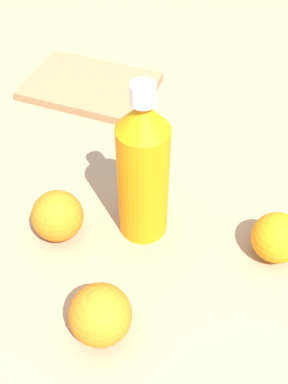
% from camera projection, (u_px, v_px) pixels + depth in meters
% --- Properties ---
extents(ground_plane, '(2.40, 2.40, 0.00)m').
position_uv_depth(ground_plane, '(127.00, 246.00, 0.75)').
color(ground_plane, '#9E7F60').
extents(water_bottle, '(0.08, 0.08, 0.27)m').
position_uv_depth(water_bottle, '(144.00, 171.00, 0.68)').
color(water_bottle, orange).
rests_on(water_bottle, ground_plane).
extents(orange_0, '(0.08, 0.08, 0.08)m').
position_uv_depth(orange_0, '(100.00, 315.00, 0.62)').
color(orange_0, orange).
rests_on(orange_0, ground_plane).
extents(orange_1, '(0.08, 0.08, 0.08)m').
position_uv_depth(orange_1, '(277.00, 238.00, 0.71)').
color(orange_1, orange).
rests_on(orange_1, ground_plane).
extents(orange_2, '(0.08, 0.08, 0.08)m').
position_uv_depth(orange_2, '(58.00, 216.00, 0.74)').
color(orange_2, orange).
rests_on(orange_2, ground_plane).
extents(cutting_board, '(0.30, 0.23, 0.02)m').
position_uv_depth(cutting_board, '(91.00, 86.00, 1.03)').
color(cutting_board, '#99724C').
rests_on(cutting_board, ground_plane).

